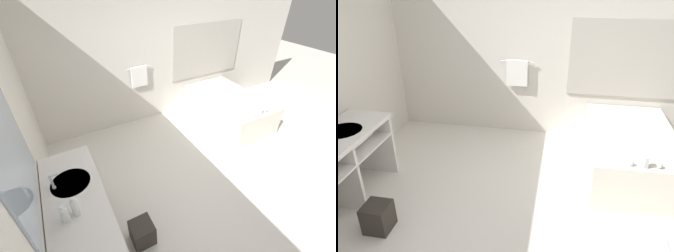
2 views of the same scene
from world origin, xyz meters
The scene contains 5 objects.
ground_plane centered at (0.00, 0.00, 0.00)m, with size 16.00×16.00×0.00m, color silver.
wall_back_with_blinds centered at (0.05, 2.23, 1.35)m, with size 7.40×0.13×2.70m.
bathtub centered at (1.30, 1.30, 0.30)m, with size 1.05×1.77×0.67m.
waste_bin centered at (-1.35, -0.28, 0.15)m, with size 0.26×0.26×0.30m.
bath_mat centered at (1.27, -0.11, 0.01)m, with size 0.49×0.83×0.02m.
Camera 2 is at (0.38, -2.57, 2.45)m, focal length 35.00 mm.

